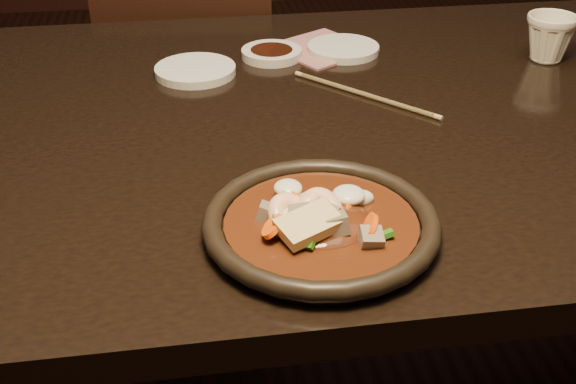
{
  "coord_description": "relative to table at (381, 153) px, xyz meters",
  "views": [
    {
      "loc": [
        -0.28,
        -0.93,
        1.2
      ],
      "look_at": [
        -0.19,
        -0.29,
        0.8
      ],
      "focal_mm": 45.0,
      "sensor_mm": 36.0,
      "label": 1
    }
  ],
  "objects": [
    {
      "name": "table",
      "position": [
        0.0,
        0.0,
        0.0
      ],
      "size": [
        1.6,
        0.9,
        0.75
      ],
      "color": "black",
      "rests_on": "floor"
    },
    {
      "name": "chair",
      "position": [
        -0.27,
        0.6,
        -0.24
      ],
      "size": [
        0.41,
        0.41,
        0.79
      ],
      "rotation": [
        0.0,
        0.0,
        3.04
      ],
      "color": "black",
      "rests_on": "floor"
    },
    {
      "name": "plate",
      "position": [
        -0.15,
        -0.3,
        0.09
      ],
      "size": [
        0.26,
        0.26,
        0.03
      ],
      "color": "black",
      "rests_on": "table"
    },
    {
      "name": "stirfry",
      "position": [
        -0.16,
        -0.3,
        0.09
      ],
      "size": [
        0.15,
        0.13,
        0.05
      ],
      "color": "#3E1A0B",
      "rests_on": "plate"
    },
    {
      "name": "soy_dish",
      "position": [
        -0.14,
        0.22,
        0.08
      ],
      "size": [
        0.1,
        0.1,
        0.01
      ],
      "primitive_type": "cylinder",
      "color": "silver",
      "rests_on": "table"
    },
    {
      "name": "saucer_left",
      "position": [
        -0.27,
        0.17,
        0.08
      ],
      "size": [
        0.13,
        0.13,
        0.01
      ],
      "primitive_type": "cylinder",
      "color": "silver",
      "rests_on": "table"
    },
    {
      "name": "saucer_right",
      "position": [
        -0.01,
        0.23,
        0.08
      ],
      "size": [
        0.12,
        0.12,
        0.01
      ],
      "primitive_type": "cylinder",
      "color": "silver",
      "rests_on": "table"
    },
    {
      "name": "tea_cup",
      "position": [
        0.32,
        0.14,
        0.12
      ],
      "size": [
        0.08,
        0.08,
        0.08
      ],
      "primitive_type": "imported",
      "rotation": [
        0.0,
        0.0,
        0.01
      ],
      "color": "beige",
      "rests_on": "table"
    },
    {
      "name": "chopsticks",
      "position": [
        -0.02,
        0.04,
        0.08
      ],
      "size": [
        0.18,
        0.2,
        0.01
      ],
      "rotation": [
        0.0,
        0.0,
        0.74
      ],
      "color": "tan",
      "rests_on": "table"
    },
    {
      "name": "napkin",
      "position": [
        -0.05,
        0.25,
        0.08
      ],
      "size": [
        0.2,
        0.2,
        0.0
      ],
      "primitive_type": "cube",
      "rotation": [
        0.0,
        0.0,
        0.53
      ],
      "color": "#9A5F62",
      "rests_on": "table"
    }
  ]
}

